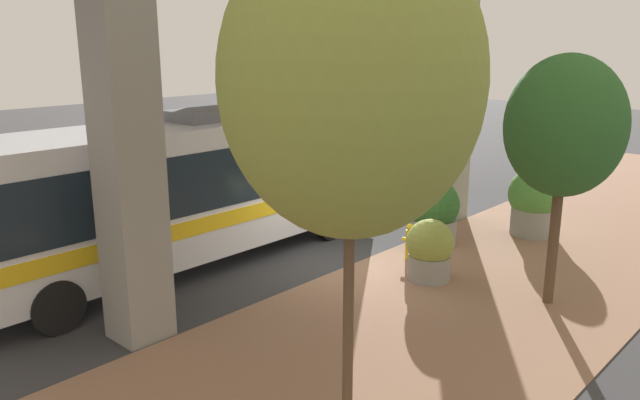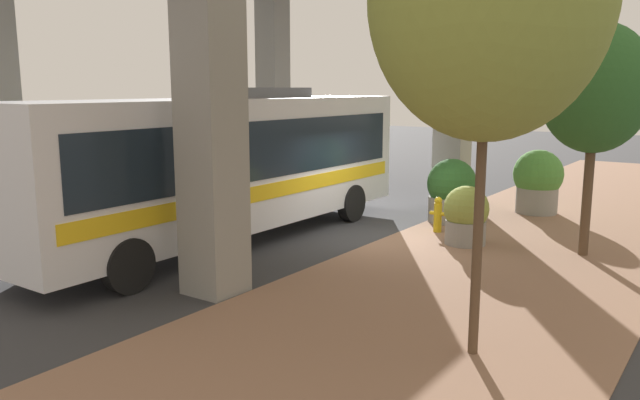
{
  "view_description": "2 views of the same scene",
  "coord_description": "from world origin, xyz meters",
  "px_view_note": "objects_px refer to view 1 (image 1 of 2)",
  "views": [
    {
      "loc": [
        -8.73,
        10.46,
        5.14
      ],
      "look_at": [
        0.02,
        0.91,
        1.78
      ],
      "focal_mm": 35.0,
      "sensor_mm": 36.0,
      "label": 1
    },
    {
      "loc": [
        -7.09,
        12.74,
        3.57
      ],
      "look_at": [
        1.23,
        0.86,
        0.95
      ],
      "focal_mm": 35.0,
      "sensor_mm": 36.0,
      "label": 2
    }
  ],
  "objects_px": {
    "street_tree_far": "(351,81)",
    "street_tree_near": "(565,127)",
    "planter_middle": "(430,250)",
    "planter_back": "(534,201)",
    "planter_front": "(433,213)",
    "bus": "(190,183)",
    "fire_hydrant": "(410,242)"
  },
  "relations": [
    {
      "from": "street_tree_near",
      "to": "street_tree_far",
      "type": "bearing_deg",
      "value": 89.55
    },
    {
      "from": "bus",
      "to": "street_tree_near",
      "type": "relative_size",
      "value": 2.22
    },
    {
      "from": "bus",
      "to": "planter_front",
      "type": "bearing_deg",
      "value": -124.45
    },
    {
      "from": "planter_middle",
      "to": "street_tree_far",
      "type": "height_order",
      "value": "street_tree_far"
    },
    {
      "from": "bus",
      "to": "planter_middle",
      "type": "height_order",
      "value": "bus"
    },
    {
      "from": "planter_middle",
      "to": "planter_back",
      "type": "relative_size",
      "value": 0.75
    },
    {
      "from": "fire_hydrant",
      "to": "planter_front",
      "type": "xyz_separation_m",
      "value": [
        0.23,
        -1.35,
        0.38
      ]
    },
    {
      "from": "bus",
      "to": "planter_back",
      "type": "relative_size",
      "value": 5.92
    },
    {
      "from": "planter_middle",
      "to": "street_tree_far",
      "type": "bearing_deg",
      "value": 113.09
    },
    {
      "from": "street_tree_far",
      "to": "planter_middle",
      "type": "bearing_deg",
      "value": -66.91
    },
    {
      "from": "street_tree_far",
      "to": "planter_front",
      "type": "bearing_deg",
      "value": -64.65
    },
    {
      "from": "bus",
      "to": "fire_hydrant",
      "type": "relative_size",
      "value": 12.01
    },
    {
      "from": "street_tree_near",
      "to": "bus",
      "type": "bearing_deg",
      "value": 25.64
    },
    {
      "from": "bus",
      "to": "fire_hydrant",
      "type": "xyz_separation_m",
      "value": [
        -3.64,
        -3.61,
        -1.48
      ]
    },
    {
      "from": "planter_back",
      "to": "planter_front",
      "type": "bearing_deg",
      "value": 58.69
    },
    {
      "from": "fire_hydrant",
      "to": "planter_back",
      "type": "xyz_separation_m",
      "value": [
        -1.3,
        -3.88,
        0.47
      ]
    },
    {
      "from": "street_tree_far",
      "to": "street_tree_near",
      "type": "bearing_deg",
      "value": -90.45
    },
    {
      "from": "bus",
      "to": "planter_middle",
      "type": "bearing_deg",
      "value": -148.64
    },
    {
      "from": "planter_middle",
      "to": "street_tree_near",
      "type": "distance_m",
      "value": 3.81
    },
    {
      "from": "bus",
      "to": "street_tree_near",
      "type": "xyz_separation_m",
      "value": [
        -7.12,
        -3.42,
        1.6
      ]
    },
    {
      "from": "planter_front",
      "to": "street_tree_far",
      "type": "distance_m",
      "value": 9.39
    },
    {
      "from": "bus",
      "to": "planter_front",
      "type": "height_order",
      "value": "bus"
    },
    {
      "from": "fire_hydrant",
      "to": "planter_front",
      "type": "bearing_deg",
      "value": -80.13
    },
    {
      "from": "planter_front",
      "to": "fire_hydrant",
      "type": "bearing_deg",
      "value": 99.87
    },
    {
      "from": "fire_hydrant",
      "to": "street_tree_near",
      "type": "relative_size",
      "value": 0.19
    },
    {
      "from": "planter_back",
      "to": "street_tree_far",
      "type": "bearing_deg",
      "value": 101.72
    },
    {
      "from": "planter_front",
      "to": "planter_middle",
      "type": "xyz_separation_m",
      "value": [
        -1.27,
        2.11,
        -0.15
      ]
    },
    {
      "from": "planter_front",
      "to": "planter_middle",
      "type": "height_order",
      "value": "planter_front"
    },
    {
      "from": "planter_back",
      "to": "bus",
      "type": "bearing_deg",
      "value": 56.59
    },
    {
      "from": "planter_front",
      "to": "planter_back",
      "type": "bearing_deg",
      "value": -121.31
    },
    {
      "from": "planter_front",
      "to": "street_tree_far",
      "type": "xyz_separation_m",
      "value": [
        -3.67,
        7.74,
        3.84
      ]
    },
    {
      "from": "planter_front",
      "to": "street_tree_near",
      "type": "distance_m",
      "value": 4.85
    }
  ]
}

